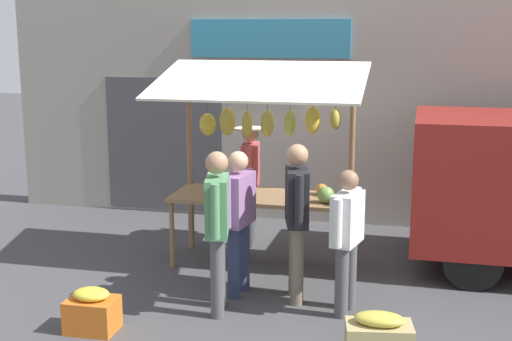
{
  "coord_description": "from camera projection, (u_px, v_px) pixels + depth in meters",
  "views": [
    {
      "loc": [
        -1.83,
        8.16,
        2.91
      ],
      "look_at": [
        0.0,
        0.3,
        1.25
      ],
      "focal_mm": 48.92,
      "sensor_mm": 36.0,
      "label": 1
    }
  ],
  "objects": [
    {
      "name": "shopper_with_ponytail",
      "position": [
        238.0,
        213.0,
        7.59
      ],
      "size": [
        0.29,
        0.68,
        1.61
      ],
      "rotation": [
        0.0,
        0.0,
        -1.73
      ],
      "color": "navy",
      "rests_on": "ground"
    },
    {
      "name": "shopper_in_grey_tee",
      "position": [
        347.0,
        233.0,
        7.08
      ],
      "size": [
        0.32,
        0.65,
        1.51
      ],
      "rotation": [
        0.0,
        0.0,
        -1.81
      ],
      "color": "#4C4C51",
      "rests_on": "ground"
    },
    {
      "name": "shopper_in_striped_shirt",
      "position": [
        297.0,
        210.0,
        7.41
      ],
      "size": [
        0.34,
        0.7,
        1.72
      ],
      "rotation": [
        0.0,
        0.0,
        -1.32
      ],
      "color": "#726656",
      "rests_on": "ground"
    },
    {
      "name": "ground_plane",
      "position": [
        261.0,
        263.0,
        8.78
      ],
      "size": [
        40.0,
        40.0,
        0.0
      ],
      "primitive_type": "plane",
      "color": "#424244"
    },
    {
      "name": "shopper_with_shopping_bag",
      "position": [
        217.0,
        220.0,
        7.08
      ],
      "size": [
        0.33,
        0.7,
        1.7
      ],
      "rotation": [
        0.0,
        0.0,
        -1.35
      ],
      "color": "#4C4C51",
      "rests_on": "ground"
    },
    {
      "name": "vendor_with_sunhat",
      "position": [
        250.0,
        175.0,
        9.37
      ],
      "size": [
        0.42,
        0.69,
        1.64
      ],
      "rotation": [
        0.0,
        0.0,
        1.73
      ],
      "color": "#4C4C51",
      "rests_on": "ground"
    },
    {
      "name": "produce_crate_near",
      "position": [
        92.0,
        311.0,
        6.78
      ],
      "size": [
        0.48,
        0.37,
        0.44
      ],
      "color": "#D1661E",
      "rests_on": "ground"
    },
    {
      "name": "produce_crate_side",
      "position": [
        379.0,
        337.0,
        6.21
      ],
      "size": [
        0.64,
        0.43,
        0.43
      ],
      "color": "tan",
      "rests_on": "ground"
    },
    {
      "name": "market_stall",
      "position": [
        264.0,
        141.0,
        8.52
      ],
      "size": [
        2.5,
        1.46,
        2.5
      ],
      "color": "olive",
      "rests_on": "ground"
    },
    {
      "name": "street_backdrop",
      "position": [
        291.0,
        109.0,
        10.54
      ],
      "size": [
        9.0,
        0.3,
        3.4
      ],
      "color": "#9E998E",
      "rests_on": "ground"
    }
  ]
}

